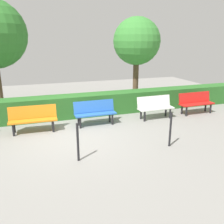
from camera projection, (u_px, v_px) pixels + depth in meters
ground_plane at (74, 136)px, 7.58m from camera, size 20.24×20.24×0.00m
bench_red at (196, 102)px, 9.86m from camera, size 1.50×0.48×0.86m
bench_white at (155, 106)px, 9.23m from camera, size 1.41×0.49×0.86m
bench_blue at (95, 112)px, 8.53m from camera, size 1.48×0.48×0.86m
bench_orange at (33, 118)px, 7.85m from camera, size 1.54×0.52×0.86m
hedge_row at (88, 105)px, 9.64m from camera, size 16.24×0.78×0.86m
tree_near at (137, 42)px, 11.04m from camera, size 2.18×2.18×3.97m
railing_post_mid at (170, 130)px, 6.75m from camera, size 0.06×0.06×1.00m
railing_post_far at (78, 142)px, 5.92m from camera, size 0.06×0.06×1.00m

